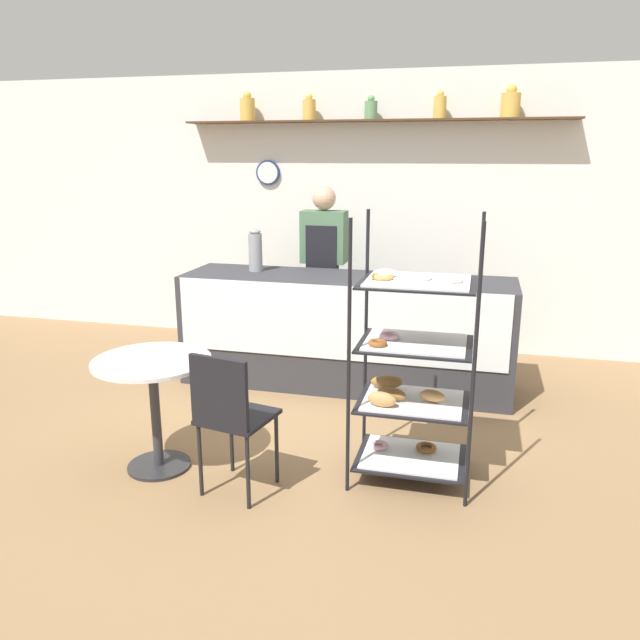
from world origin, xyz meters
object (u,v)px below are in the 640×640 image
(pastry_rack, at_px, (410,369))
(cafe_table, at_px, (154,386))
(coffee_carafe, at_px, (255,250))
(donut_tray_counter, at_px, (389,277))
(person_worker, at_px, (324,267))
(cafe_chair, at_px, (229,410))

(pastry_rack, bearing_deg, cafe_table, -169.47)
(coffee_carafe, relative_size, donut_tray_counter, 0.87)
(cafe_table, xyz_separation_m, coffee_carafe, (0.01, 1.83, 0.57))
(coffee_carafe, bearing_deg, cafe_table, -90.38)
(person_worker, bearing_deg, pastry_rack, -63.21)
(person_worker, distance_m, coffee_carafe, 0.75)
(pastry_rack, relative_size, coffee_carafe, 4.37)
(person_worker, relative_size, donut_tray_counter, 3.91)
(person_worker, bearing_deg, cafe_table, -101.84)
(person_worker, bearing_deg, coffee_carafe, -132.45)
(donut_tray_counter, bearing_deg, person_worker, 138.29)
(cafe_table, bearing_deg, cafe_chair, -19.24)
(person_worker, xyz_separation_m, donut_tray_counter, (0.70, -0.63, 0.06))
(cafe_table, bearing_deg, person_worker, 78.16)
(cafe_table, distance_m, cafe_chair, 0.62)
(cafe_chair, height_order, coffee_carafe, coffee_carafe)
(cafe_table, relative_size, cafe_chair, 0.83)
(cafe_chair, distance_m, donut_tray_counter, 2.07)
(pastry_rack, distance_m, person_worker, 2.33)
(cafe_chair, bearing_deg, person_worker, -76.69)
(pastry_rack, xyz_separation_m, donut_tray_counter, (-0.34, 1.45, 0.27))
(pastry_rack, bearing_deg, donut_tray_counter, 103.35)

